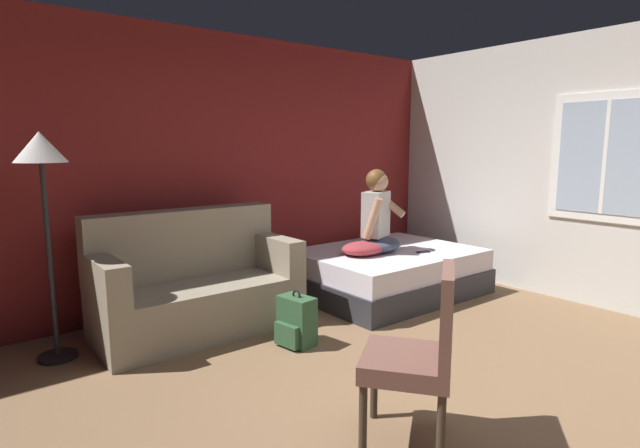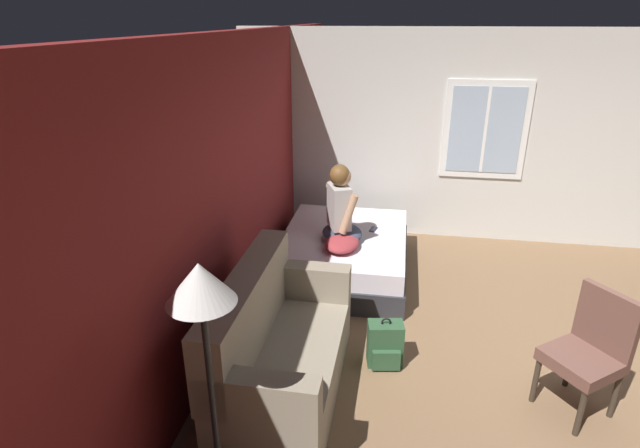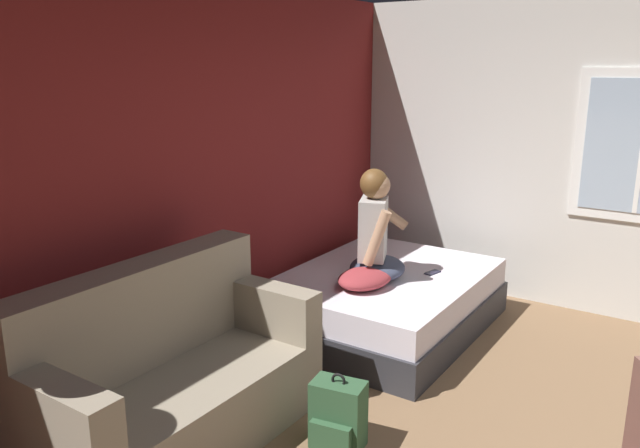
# 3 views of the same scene
# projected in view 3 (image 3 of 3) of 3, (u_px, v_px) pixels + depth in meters

# --- Properties ---
(wall_back_accent) EXTENTS (10.56, 0.16, 2.70)m
(wall_back_accent) POSITION_uv_depth(u_px,v_px,m) (158.00, 185.00, 4.18)
(wall_back_accent) COLOR maroon
(wall_back_accent) RESTS_ON ground
(bed) EXTENTS (1.89, 1.45, 0.48)m
(bed) POSITION_uv_depth(u_px,v_px,m) (385.00, 301.00, 5.15)
(bed) COLOR #2D2D33
(bed) RESTS_ON ground
(couch) EXTENTS (1.71, 0.83, 1.04)m
(couch) POSITION_uv_depth(u_px,v_px,m) (170.00, 379.00, 3.55)
(couch) COLOR gray
(couch) RESTS_ON ground
(person_seated) EXTENTS (0.65, 0.61, 0.88)m
(person_seated) POSITION_uv_depth(u_px,v_px,m) (376.00, 234.00, 4.90)
(person_seated) COLOR #383D51
(person_seated) RESTS_ON bed
(backpack) EXTENTS (0.27, 0.33, 0.46)m
(backpack) POSITION_uv_depth(u_px,v_px,m) (337.00, 416.00, 3.55)
(backpack) COLOR #2D5133
(backpack) RESTS_ON ground
(throw_pillow) EXTENTS (0.53, 0.42, 0.14)m
(throw_pillow) POSITION_uv_depth(u_px,v_px,m) (365.00, 278.00, 4.75)
(throw_pillow) COLOR #993338
(throw_pillow) RESTS_ON bed
(cell_phone) EXTENTS (0.16, 0.10, 0.01)m
(cell_phone) POSITION_uv_depth(u_px,v_px,m) (433.00, 272.00, 5.08)
(cell_phone) COLOR black
(cell_phone) RESTS_ON bed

